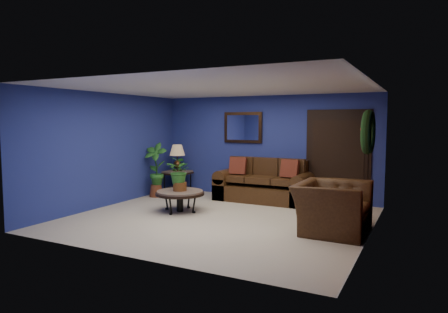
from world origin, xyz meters
The scene contains 18 objects.
floor centered at (0.00, 0.00, 0.00)m, with size 5.50×5.50×0.00m, color beige.
wall_back centered at (0.00, 2.50, 1.25)m, with size 5.50×0.04×2.50m, color navy.
wall_left centered at (-2.75, 0.00, 1.25)m, with size 0.04×5.00×2.50m, color navy.
wall_right_brick centered at (2.75, 0.00, 1.25)m, with size 0.04×5.00×2.50m, color maroon.
ceiling centered at (0.00, 0.00, 2.50)m, with size 5.50×5.00×0.02m, color silver.
crown_molding centered at (2.72, 0.00, 2.43)m, with size 0.03×5.00×0.14m, color white.
wall_mirror centered at (-0.60, 2.46, 1.72)m, with size 1.02×0.06×0.77m, color #3F2614.
closet_door centered at (1.75, 2.47, 1.05)m, with size 1.44×0.06×2.18m, color black.
wreath centered at (2.69, 0.05, 1.70)m, with size 0.72×0.72×0.16m, color black.
sofa centered at (0.14, 2.08, 0.33)m, with size 2.23×0.96×1.00m.
coffee_table centered at (-1.01, 0.20, 0.38)m, with size 1.01×1.01×0.44m.
end_table centered at (-2.30, 2.05, 0.44)m, with size 0.63×0.63×0.57m.
table_lamp centered at (-2.30, 2.05, 1.01)m, with size 0.40×0.40×0.67m.
side_chair centered at (0.61, 2.12, 0.55)m, with size 0.48×0.48×0.98m.
armchair centered at (2.15, 0.07, 0.42)m, with size 1.29×1.13×0.84m, color #432813.
coffee_plant centered at (-1.01, 0.20, 0.82)m, with size 0.55×0.48×0.70m.
floor_plant centered at (2.35, 0.79, 0.38)m, with size 0.38×0.33×0.75m.
tall_plant centered at (-2.45, 1.31, 0.72)m, with size 0.61×0.45×1.35m.
Camera 1 is at (3.54, -6.68, 1.87)m, focal length 32.00 mm.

